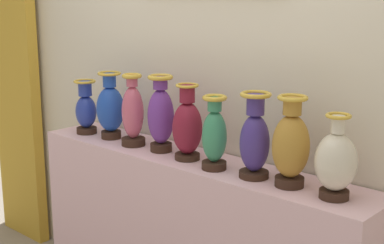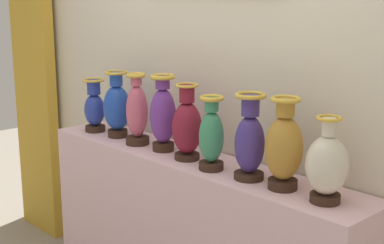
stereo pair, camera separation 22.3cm
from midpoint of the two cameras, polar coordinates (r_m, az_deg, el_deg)
back_wall at (r=3.02m, az=5.50°, el=6.92°), size 4.45×0.14×3.09m
curtain_gold at (r=4.45m, az=-14.23°, el=6.09°), size 0.51×0.08×2.72m
vase_cobalt at (r=3.51m, az=-7.95°, el=1.43°), size 0.13×0.13×0.33m
vase_sapphire at (r=3.35m, az=-5.64°, el=1.51°), size 0.16×0.16×0.39m
vase_rose at (r=3.18m, az=-3.53°, el=0.96°), size 0.13×0.13×0.40m
vase_violet at (r=3.04m, az=-0.83°, el=0.73°), size 0.14×0.14×0.42m
vase_burgundy at (r=2.89m, az=1.71°, el=-0.48°), size 0.15×0.15×0.39m
vase_jade at (r=2.73m, az=4.29°, el=-1.40°), size 0.12×0.12×0.36m
vase_indigo at (r=2.61m, az=8.23°, el=-1.87°), size 0.14×0.14×0.40m
vase_ochre at (r=2.51m, az=11.72°, el=-2.51°), size 0.17×0.17×0.41m
vase_ivory at (r=2.40m, az=15.96°, el=-4.23°), size 0.18×0.18×0.36m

